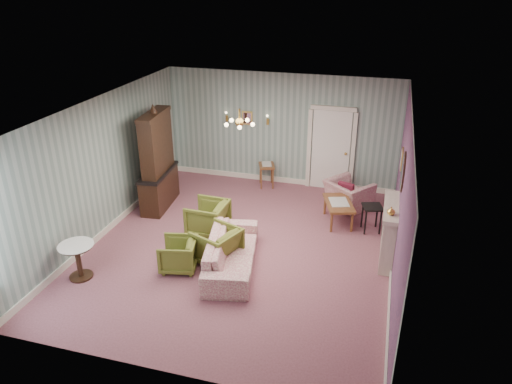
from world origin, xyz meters
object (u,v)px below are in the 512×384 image
(olive_chair_c, at_px, (208,216))
(wingback_chair, at_px, (349,190))
(dresser, at_px, (157,158))
(olive_chair_a, at_px, (178,253))
(olive_chair_b, at_px, (217,244))
(pedestal_table, at_px, (79,261))
(coffee_table, at_px, (338,212))
(side_table_black, at_px, (371,219))
(fireplace, at_px, (389,232))
(sofa_chintz, at_px, (231,247))

(olive_chair_c, xyz_separation_m, wingback_chair, (2.76, 2.12, 0.03))
(dresser, bearing_deg, olive_chair_a, -62.56)
(olive_chair_a, distance_m, wingback_chair, 4.53)
(olive_chair_b, distance_m, pedestal_table, 2.54)
(wingback_chair, bearing_deg, coffee_table, 120.16)
(side_table_black, bearing_deg, coffee_table, 165.20)
(fireplace, bearing_deg, wingback_chair, 114.61)
(pedestal_table, bearing_deg, side_table_black, 32.65)
(sofa_chintz, xyz_separation_m, wingback_chair, (1.86, 3.22, 0.00))
(wingback_chair, bearing_deg, side_table_black, 157.53)
(olive_chair_b, distance_m, sofa_chintz, 0.34)
(olive_chair_a, xyz_separation_m, olive_chair_c, (0.04, 1.44, 0.06))
(olive_chair_c, height_order, pedestal_table, olive_chair_c)
(dresser, distance_m, fireplace, 5.43)
(olive_chair_a, distance_m, fireplace, 4.04)
(olive_chair_c, xyz_separation_m, side_table_black, (3.36, 1.04, -0.10))
(olive_chair_c, xyz_separation_m, pedestal_table, (-1.68, -2.19, -0.05))
(side_table_black, bearing_deg, dresser, -178.96)
(olive_chair_c, distance_m, dresser, 2.02)
(dresser, height_order, side_table_black, dresser)
(dresser, height_order, pedestal_table, dresser)
(dresser, xyz_separation_m, coffee_table, (4.21, 0.28, -0.96))
(dresser, relative_size, side_table_black, 4.06)
(wingback_chair, xyz_separation_m, pedestal_table, (-4.44, -4.31, -0.08))
(olive_chair_a, height_order, coffee_table, olive_chair_a)
(dresser, bearing_deg, side_table_black, -4.41)
(olive_chair_a, height_order, olive_chair_c, olive_chair_c)
(coffee_table, relative_size, pedestal_table, 1.44)
(olive_chair_a, bearing_deg, pedestal_table, -77.33)
(olive_chair_c, distance_m, coffee_table, 2.91)
(olive_chair_b, relative_size, sofa_chintz, 0.36)
(olive_chair_a, relative_size, wingback_chair, 0.69)
(wingback_chair, height_order, pedestal_table, wingback_chair)
(dresser, bearing_deg, fireplace, -15.45)
(coffee_table, xyz_separation_m, side_table_black, (0.73, -0.19, 0.04))
(olive_chair_b, bearing_deg, fireplace, 129.11)
(dresser, bearing_deg, coffee_table, -1.60)
(fireplace, relative_size, side_table_black, 2.33)
(olive_chair_a, relative_size, coffee_table, 0.68)
(olive_chair_c, relative_size, fireplace, 0.57)
(wingback_chair, xyz_separation_m, fireplace, (0.97, -2.11, 0.15))
(olive_chair_a, distance_m, sofa_chintz, 1.00)
(olive_chair_c, xyz_separation_m, sofa_chintz, (0.90, -1.10, 0.03))
(olive_chair_a, xyz_separation_m, coffee_table, (2.67, 2.67, -0.08))
(olive_chair_a, bearing_deg, olive_chair_b, 113.04)
(pedestal_table, bearing_deg, dresser, 88.31)
(coffee_table, bearing_deg, pedestal_table, -141.52)
(olive_chair_c, relative_size, side_table_black, 1.34)
(dresser, relative_size, coffee_table, 2.44)
(olive_chair_c, bearing_deg, pedestal_table, -34.68)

